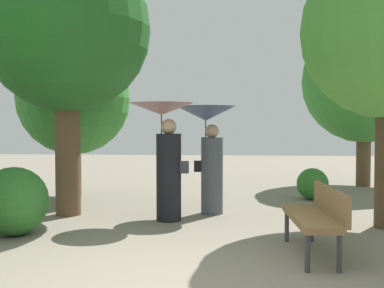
{
  "coord_description": "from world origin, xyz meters",
  "views": [
    {
      "loc": [
        0.68,
        -4.47,
        1.59
      ],
      "look_at": [
        0.0,
        3.71,
        1.25
      ],
      "focal_mm": 43.79,
      "sensor_mm": 36.0,
      "label": 1
    }
  ],
  "objects_px": {
    "tree_near_right": "(365,72)",
    "tree_mid_left": "(74,90)",
    "person_right": "(208,139)",
    "park_bench": "(317,214)",
    "person_left": "(166,144)",
    "tree_far_back": "(66,13)"
  },
  "relations": [
    {
      "from": "person_right",
      "to": "tree_near_right",
      "type": "distance_m",
      "value": 5.83
    },
    {
      "from": "person_right",
      "to": "tree_mid_left",
      "type": "xyz_separation_m",
      "value": [
        -3.02,
        1.64,
        1.02
      ]
    },
    {
      "from": "person_right",
      "to": "park_bench",
      "type": "height_order",
      "value": "person_right"
    },
    {
      "from": "park_bench",
      "to": "tree_near_right",
      "type": "height_order",
      "value": "tree_near_right"
    },
    {
      "from": "person_right",
      "to": "tree_near_right",
      "type": "xyz_separation_m",
      "value": [
        3.83,
        4.08,
        1.62
      ]
    },
    {
      "from": "person_left",
      "to": "tree_mid_left",
      "type": "xyz_separation_m",
      "value": [
        -2.34,
        2.31,
        1.08
      ]
    },
    {
      "from": "park_bench",
      "to": "tree_near_right",
      "type": "xyz_separation_m",
      "value": [
        2.39,
        6.68,
        2.45
      ]
    },
    {
      "from": "park_bench",
      "to": "person_right",
      "type": "bearing_deg",
      "value": -153.58
    },
    {
      "from": "tree_far_back",
      "to": "tree_mid_left",
      "type": "bearing_deg",
      "value": 105.81
    },
    {
      "from": "park_bench",
      "to": "tree_near_right",
      "type": "distance_m",
      "value": 7.51
    },
    {
      "from": "park_bench",
      "to": "tree_mid_left",
      "type": "height_order",
      "value": "tree_mid_left"
    },
    {
      "from": "person_right",
      "to": "tree_near_right",
      "type": "bearing_deg",
      "value": -35.04
    },
    {
      "from": "tree_near_right",
      "to": "tree_far_back",
      "type": "relative_size",
      "value": 0.89
    },
    {
      "from": "person_left",
      "to": "tree_near_right",
      "type": "relative_size",
      "value": 0.41
    },
    {
      "from": "park_bench",
      "to": "tree_near_right",
      "type": "bearing_deg",
      "value": 157.67
    },
    {
      "from": "person_left",
      "to": "tree_far_back",
      "type": "bearing_deg",
      "value": 87.64
    },
    {
      "from": "person_left",
      "to": "park_bench",
      "type": "xyz_separation_m",
      "value": [
        2.13,
        -1.93,
        -0.76
      ]
    },
    {
      "from": "person_left",
      "to": "tree_far_back",
      "type": "xyz_separation_m",
      "value": [
        -1.78,
        0.33,
        2.27
      ]
    },
    {
      "from": "person_left",
      "to": "tree_near_right",
      "type": "distance_m",
      "value": 6.76
    },
    {
      "from": "tree_near_right",
      "to": "tree_far_back",
      "type": "height_order",
      "value": "tree_far_back"
    },
    {
      "from": "park_bench",
      "to": "tree_mid_left",
      "type": "distance_m",
      "value": 6.43
    },
    {
      "from": "tree_near_right",
      "to": "tree_mid_left",
      "type": "xyz_separation_m",
      "value": [
        -6.85,
        -2.44,
        -0.61
      ]
    }
  ]
}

